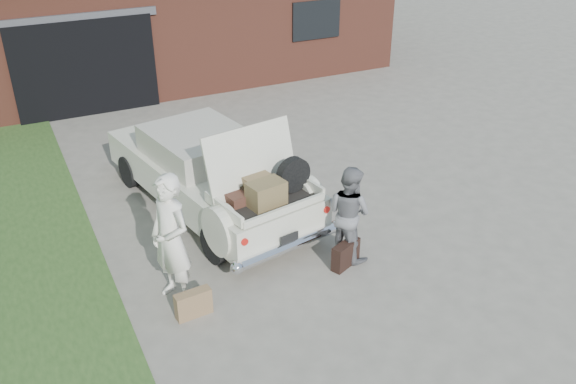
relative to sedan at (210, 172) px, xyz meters
name	(u,v)px	position (x,y,z in m)	size (l,w,h in m)	color
ground	(307,277)	(0.51, -2.54, -0.67)	(90.00, 90.00, 0.00)	gray
house	(149,5)	(1.49, 8.93, 1.00)	(12.80, 7.80, 3.30)	brown
sedan	(210,172)	(0.00, 0.00, 0.00)	(2.55, 4.81, 1.87)	beige
woman_left	(171,240)	(-1.29, -2.14, 0.25)	(0.67, 0.44, 1.84)	white
woman_right	(349,213)	(1.32, -2.31, 0.06)	(0.72, 0.56, 1.47)	slate
suitcase_left	(193,304)	(-1.21, -2.62, -0.49)	(0.48, 0.15, 0.37)	olive
suitcase_right	(346,254)	(1.15, -2.53, -0.48)	(0.51, 0.16, 0.39)	black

